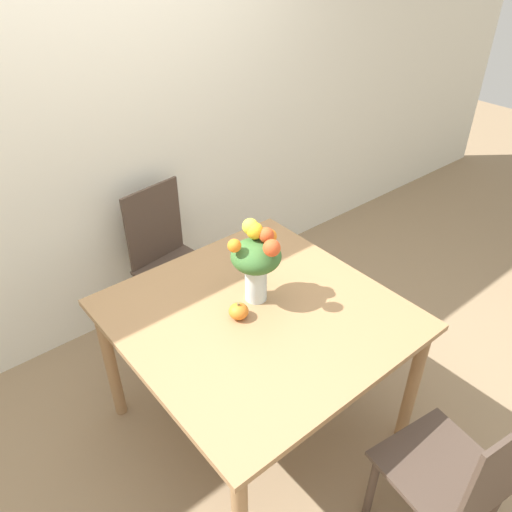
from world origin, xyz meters
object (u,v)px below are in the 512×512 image
Objects in this scene: dining_chair_near_window at (170,261)px; dining_chair_far_side at (459,478)px; pumpkin at (239,311)px; flower_vase at (256,259)px.

dining_chair_near_window is 1.93m from dining_chair_far_side.
dining_chair_near_window is (0.19, 0.94, -0.33)m from pumpkin.
dining_chair_far_side is (0.09, -1.93, 0.00)m from dining_chair_near_window.
dining_chair_far_side is at bearing -73.84° from pumpkin.
pumpkin is at bearing -159.57° from flower_vase.
dining_chair_near_window is (0.05, 0.89, -0.51)m from flower_vase.
pumpkin is at bearing -65.68° from dining_chair_far_side.
flower_vase is at bearing -74.22° from dining_chair_far_side.
dining_chair_far_side is at bearing -82.38° from flower_vase.
flower_vase is 1.17m from dining_chair_far_side.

